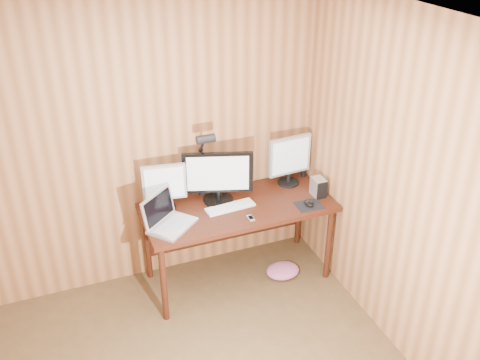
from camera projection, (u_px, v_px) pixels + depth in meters
room_shell at (181, 315)px, 2.62m from camera, size 4.00×4.00×4.00m
desk at (235, 214)px, 4.61m from camera, size 1.60×0.70×0.75m
monitor_center at (218, 176)px, 4.44m from camera, size 0.57×0.25×0.45m
monitor_left at (164, 186)px, 4.34m from camera, size 0.36×0.17×0.40m
monitor_right at (289, 159)px, 4.71m from camera, size 0.41×0.19×0.46m
laptop at (167, 218)px, 4.19m from camera, size 0.47×0.46×0.27m
keyboard at (230, 207)px, 4.45m from camera, size 0.43×0.16×0.02m
mousepad at (309, 205)px, 4.49m from camera, size 0.22×0.18×0.00m
mouse at (309, 203)px, 4.48m from camera, size 0.07×0.11×0.04m
hard_drive at (318, 187)px, 4.61m from camera, size 0.10×0.15×0.16m
phone at (251, 218)px, 4.31m from camera, size 0.05×0.09×0.01m
speaker at (303, 170)px, 4.92m from camera, size 0.05×0.05×0.12m
desk_lamp at (204, 155)px, 4.40m from camera, size 0.15×0.22×0.66m
fabric_pile at (283, 271)px, 4.84m from camera, size 0.33×0.28×0.10m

